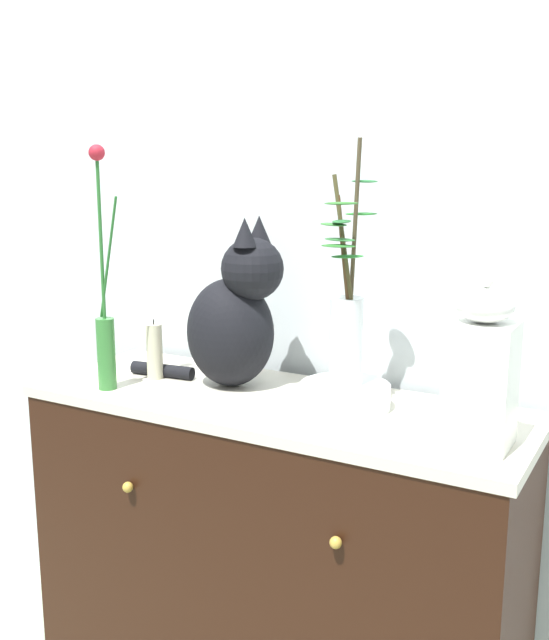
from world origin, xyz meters
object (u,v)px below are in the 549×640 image
object	(u,v)px
vase_slim_green	(105,321)
vase_glass_clear	(346,324)
candle_pillar	(155,351)
sideboard	(274,568)
jar_lidded_porcelain	(482,371)
cat_sitting	(235,316)
bowl_porcelain	(345,396)

from	to	relation	value
vase_slim_green	vase_glass_clear	distance (m)	0.56
vase_slim_green	candle_pillar	bearing A→B (deg)	71.39
sideboard	candle_pillar	distance (m)	0.59
jar_lidded_porcelain	candle_pillar	size ratio (longest dim) A/B	2.18
vase_glass_clear	candle_pillar	distance (m)	0.51
vase_slim_green	cat_sitting	bearing A→B (deg)	34.21
cat_sitting	candle_pillar	xyz separation A→B (m)	(-0.20, -0.04, -0.10)
vase_slim_green	candle_pillar	distance (m)	0.16
vase_slim_green	vase_glass_clear	size ratio (longest dim) A/B	1.08
sideboard	vase_glass_clear	xyz separation A→B (m)	(0.16, 0.02, 0.60)
cat_sitting	bowl_porcelain	distance (m)	0.33
cat_sitting	jar_lidded_porcelain	xyz separation A→B (m)	(0.60, -0.11, -0.02)
bowl_porcelain	vase_glass_clear	distance (m)	0.16
vase_slim_green	candle_pillar	world-z (taller)	vase_slim_green
candle_pillar	jar_lidded_porcelain	bearing A→B (deg)	-4.67
candle_pillar	bowl_porcelain	bearing A→B (deg)	2.32
bowl_porcelain	vase_glass_clear	size ratio (longest dim) A/B	0.38
cat_sitting	jar_lidded_porcelain	size ratio (longest dim) A/B	1.24
candle_pillar	vase_slim_green	bearing A→B (deg)	-108.61
vase_glass_clear	jar_lidded_porcelain	xyz separation A→B (m)	(0.31, -0.08, -0.04)
candle_pillar	cat_sitting	bearing A→B (deg)	11.65
sideboard	bowl_porcelain	world-z (taller)	bowl_porcelain
sideboard	vase_slim_green	distance (m)	0.70
vase_slim_green	jar_lidded_porcelain	xyz separation A→B (m)	(0.85, 0.06, -0.02)
bowl_porcelain	candle_pillar	bearing A→B (deg)	-177.68
vase_glass_clear	jar_lidded_porcelain	bearing A→B (deg)	-15.02
bowl_porcelain	candle_pillar	distance (m)	0.50
sideboard	cat_sitting	world-z (taller)	cat_sitting
sideboard	candle_pillar	bearing A→B (deg)	179.66
sideboard	vase_glass_clear	bearing A→B (deg)	6.52
cat_sitting	candle_pillar	world-z (taller)	cat_sitting
bowl_porcelain	cat_sitting	bearing A→B (deg)	175.67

